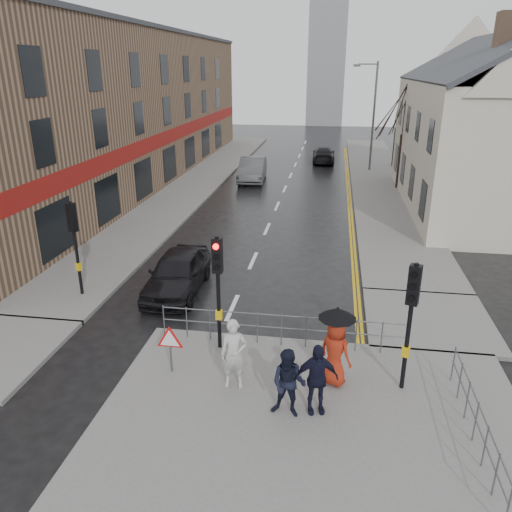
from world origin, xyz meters
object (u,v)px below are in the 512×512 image
(pedestrian_b, at_px, (289,384))
(car_mid, at_px, (252,169))
(pedestrian_with_umbrella, at_px, (336,344))
(pedestrian_a, at_px, (234,354))
(pedestrian_d, at_px, (316,379))
(car_parked, at_px, (177,272))

(pedestrian_b, distance_m, car_mid, 26.19)
(pedestrian_with_umbrella, bearing_deg, pedestrian_a, -168.39)
(pedestrian_with_umbrella, height_order, pedestrian_d, pedestrian_with_umbrella)
(car_parked, bearing_deg, car_mid, 89.90)
(pedestrian_b, bearing_deg, pedestrian_a, 156.10)
(pedestrian_with_umbrella, xyz_separation_m, pedestrian_d, (-0.43, -1.21, -0.26))
(car_mid, bearing_deg, pedestrian_a, -85.56)
(pedestrian_a, height_order, pedestrian_d, pedestrian_a)
(pedestrian_a, distance_m, pedestrian_b, 1.73)
(car_mid, bearing_deg, pedestrian_b, -82.68)
(pedestrian_a, xyz_separation_m, car_parked, (-3.20, 5.56, -0.30))
(pedestrian_a, bearing_deg, car_mid, 90.57)
(pedestrian_a, distance_m, car_mid, 25.03)
(pedestrian_b, distance_m, pedestrian_with_umbrella, 1.80)
(pedestrian_b, height_order, car_parked, pedestrian_b)
(pedestrian_a, height_order, pedestrian_with_umbrella, pedestrian_with_umbrella)
(pedestrian_a, xyz_separation_m, pedestrian_with_umbrella, (2.50, 0.51, 0.22))
(pedestrian_d, bearing_deg, car_mid, 89.21)
(car_mid, bearing_deg, pedestrian_d, -81.25)
(pedestrian_a, relative_size, pedestrian_with_umbrella, 0.86)
(pedestrian_d, bearing_deg, pedestrian_b, -172.08)
(pedestrian_with_umbrella, relative_size, car_mid, 0.42)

